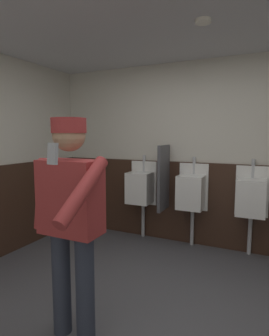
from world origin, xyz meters
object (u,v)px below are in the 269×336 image
at_px(person, 70,211).
at_px(urinal_left, 141,187).
at_px(urinal_middle, 191,192).
at_px(urinal_right, 251,197).
at_px(cell_phone, 53,154).

bearing_deg(person, urinal_left, 100.01).
distance_m(urinal_middle, urinal_right, 0.75).
bearing_deg(urinal_left, person, -79.99).
bearing_deg(person, urinal_right, 61.68).
height_order(urinal_left, urinal_right, same).
height_order(urinal_left, urinal_middle, same).
xyz_separation_m(urinal_middle, person, (-0.38, -2.10, 0.21)).
bearing_deg(urinal_right, urinal_middle, 180.00).
height_order(urinal_middle, person, person).
height_order(urinal_left, cell_phone, cell_phone).
bearing_deg(person, urinal_middle, 79.73).
bearing_deg(urinal_middle, cell_phone, -91.79).
distance_m(urinal_left, cell_phone, 2.77).
bearing_deg(cell_phone, person, 130.59).
bearing_deg(urinal_right, urinal_left, 180.00).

